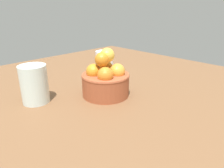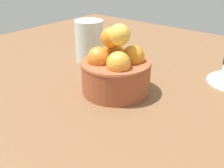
# 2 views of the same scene
# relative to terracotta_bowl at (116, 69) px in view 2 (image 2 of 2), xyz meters

# --- Properties ---
(ground_plane) EXTENTS (1.14, 1.17, 0.03)m
(ground_plane) POSITION_rel_terracotta_bowl_xyz_m (0.00, -0.00, -0.07)
(ground_plane) COLOR brown
(terracotta_bowl) EXTENTS (0.14, 0.14, 0.14)m
(terracotta_bowl) POSITION_rel_terracotta_bowl_xyz_m (0.00, 0.00, 0.00)
(terracotta_bowl) COLOR #9E4C2D
(terracotta_bowl) RESTS_ON ground_plane
(water_glass) EXTENTS (0.07, 0.07, 0.11)m
(water_glass) POSITION_rel_terracotta_bowl_xyz_m (0.10, 0.17, 0.00)
(water_glass) COLOR silver
(water_glass) RESTS_ON ground_plane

